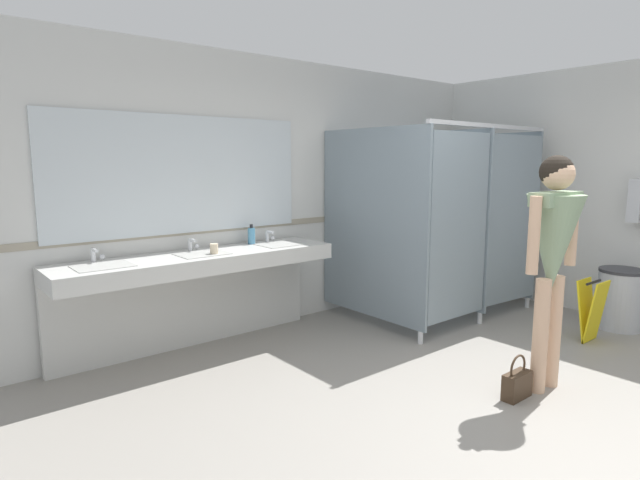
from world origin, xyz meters
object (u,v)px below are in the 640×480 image
object	(u,v)px
person_standing	(553,243)
wet_floor_sign	(591,310)
handbag	(517,384)
soap_dispenser	(251,236)
paper_cup	(214,249)
trash_bin	(621,299)
paper_towel_dispenser_upper	(639,201)

from	to	relation	value
person_standing	wet_floor_sign	bearing A→B (deg)	10.27
handbag	soap_dispenser	bearing A→B (deg)	105.85
person_standing	paper_cup	world-z (taller)	person_standing
trash_bin	paper_towel_dispenser_upper	bearing A→B (deg)	-0.10
paper_towel_dispenser_upper	paper_cup	xyz separation A→B (m)	(-3.76, 1.97, -0.35)
handbag	paper_cup	distance (m)	2.62
trash_bin	person_standing	size ratio (longest dim) A/B	0.35
person_standing	paper_towel_dispenser_upper	bearing A→B (deg)	5.77
handbag	wet_floor_sign	bearing A→B (deg)	7.00
wet_floor_sign	paper_cup	bearing A→B (deg)	145.83
person_standing	paper_cup	xyz separation A→B (m)	(-1.55, 2.20, -0.16)
paper_towel_dispenser_upper	handbag	bearing A→B (deg)	-175.83
handbag	wet_floor_sign	xyz separation A→B (m)	(1.64, 0.20, 0.19)
soap_dispenser	wet_floor_sign	world-z (taller)	soap_dispenser
wet_floor_sign	soap_dispenser	bearing A→B (deg)	136.29
person_standing	wet_floor_sign	distance (m)	1.57
handbag	paper_towel_dispenser_upper	bearing A→B (deg)	4.17
trash_bin	soap_dispenser	world-z (taller)	soap_dispenser
person_standing	soap_dispenser	xyz separation A→B (m)	(-1.00, 2.47, -0.13)
handbag	person_standing	bearing A→B (deg)	-7.29
soap_dispenser	person_standing	bearing A→B (deg)	-67.95
handbag	paper_cup	size ratio (longest dim) A/B	3.58
paper_towel_dispenser_upper	trash_bin	xyz separation A→B (m)	(-0.26, 0.00, -0.98)
trash_bin	soap_dispenser	size ratio (longest dim) A/B	3.19
paper_cup	person_standing	bearing A→B (deg)	-54.81
paper_cup	trash_bin	bearing A→B (deg)	-29.36
soap_dispenser	paper_cup	distance (m)	0.61
soap_dispenser	wet_floor_sign	xyz separation A→B (m)	(2.33, -2.23, -0.67)
person_standing	handbag	size ratio (longest dim) A/B	5.29
paper_towel_dispenser_upper	person_standing	xyz separation A→B (m)	(-2.21, -0.22, -0.19)
trash_bin	person_standing	bearing A→B (deg)	-173.47
paper_towel_dispenser_upper	wet_floor_sign	distance (m)	1.33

